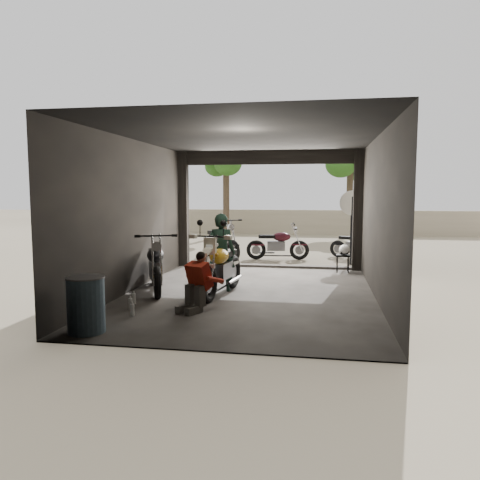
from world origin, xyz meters
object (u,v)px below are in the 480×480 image
(rider, at_px, (221,253))
(outside_bike_c, at_px, (356,243))
(sign_post, at_px, (352,216))
(helmet, at_px, (344,250))
(oil_drum, at_px, (86,306))
(left_bike, at_px, (155,262))
(outside_bike_b, at_px, (278,241))
(main_bike, at_px, (221,264))
(mechanic, at_px, (195,283))
(outside_bike_a, at_px, (221,239))
(stool, at_px, (343,258))

(rider, bearing_deg, outside_bike_c, -115.60)
(sign_post, bearing_deg, helmet, -81.91)
(helmet, bearing_deg, oil_drum, -117.28)
(left_bike, relative_size, outside_bike_b, 1.11)
(main_bike, height_order, mechanic, main_bike)
(sign_post, bearing_deg, outside_bike_c, 98.82)
(main_bike, bearing_deg, oil_drum, -108.59)
(outside_bike_a, bearing_deg, oil_drum, -134.32)
(outside_bike_c, bearing_deg, outside_bike_b, 132.57)
(left_bike, bearing_deg, outside_bike_a, 63.18)
(rider, xyz_separation_m, stool, (2.64, 2.77, -0.43))
(left_bike, bearing_deg, main_bike, -26.81)
(left_bike, height_order, oil_drum, left_bike)
(left_bike, bearing_deg, sign_post, 23.40)
(outside_bike_a, bearing_deg, rider, -119.45)
(outside_bike_c, relative_size, sign_post, 0.71)
(outside_bike_a, xyz_separation_m, helmet, (3.67, -1.83, -0.03))
(left_bike, height_order, mechanic, left_bike)
(mechanic, distance_m, oil_drum, 1.95)
(helmet, bearing_deg, left_bike, -136.58)
(rider, distance_m, helmet, 3.85)
(outside_bike_b, distance_m, helmet, 2.81)
(outside_bike_c, distance_m, stool, 2.70)
(mechanic, xyz_separation_m, oil_drum, (-1.27, -1.49, -0.08))
(stool, bearing_deg, mechanic, -121.20)
(rider, bearing_deg, outside_bike_a, -73.26)
(helmet, xyz_separation_m, oil_drum, (-4.04, -5.99, -0.18))
(left_bike, distance_m, stool, 5.02)
(stool, bearing_deg, left_bike, -142.95)
(left_bike, relative_size, helmet, 6.19)
(outside_bike_a, relative_size, outside_bike_c, 1.24)
(outside_bike_b, bearing_deg, left_bike, 151.59)
(helmet, distance_m, sign_post, 1.65)
(oil_drum, bearing_deg, left_bike, 90.00)
(left_bike, xyz_separation_m, helmet, (4.04, 3.01, -0.02))
(outside_bike_b, relative_size, oil_drum, 1.98)
(outside_bike_a, bearing_deg, mechanic, -123.57)
(outside_bike_b, bearing_deg, mechanic, 166.85)
(oil_drum, height_order, sign_post, sign_post)
(left_bike, bearing_deg, outside_bike_c, 29.03)
(oil_drum, bearing_deg, helmet, 56.02)
(main_bike, bearing_deg, helmet, 58.40)
(sign_post, bearing_deg, main_bike, -103.65)
(outside_bike_b, relative_size, stool, 3.57)
(outside_bike_b, relative_size, sign_post, 0.79)
(outside_bike_b, xyz_separation_m, outside_bike_c, (2.39, 0.59, -0.05))
(main_bike, height_order, stool, main_bike)
(mechanic, distance_m, helmet, 5.29)
(sign_post, bearing_deg, outside_bike_a, -167.60)
(outside_bike_b, distance_m, outside_bike_c, 2.46)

